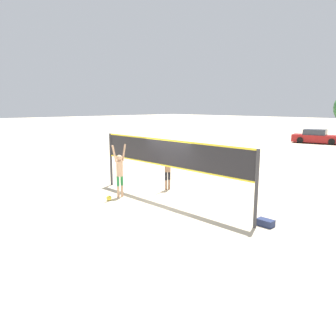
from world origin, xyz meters
name	(u,v)px	position (x,y,z in m)	size (l,w,h in m)	color
ground_plane	(168,202)	(0.00, 0.00, 0.00)	(200.00, 200.00, 0.00)	beige
volleyball_net	(168,158)	(0.00, 0.00, 1.81)	(8.11, 0.12, 2.54)	#38383D
player_spiker	(120,170)	(-1.92, -0.98, 1.20)	(0.28, 0.72, 2.26)	tan
player_blocker	(168,166)	(-1.40, 1.33, 1.10)	(0.28, 0.70, 2.10)	#8C664C
volleyball	(109,198)	(-1.81, -1.64, 0.11)	(0.21, 0.21, 0.21)	yellow
gear_bag	(265,223)	(4.17, 0.37, 0.11)	(0.54, 0.33, 0.23)	navy
parked_car_mid	(317,137)	(-4.45, 25.73, 0.64)	(5.07, 2.86, 1.43)	maroon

